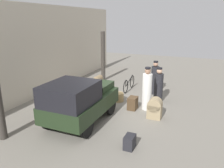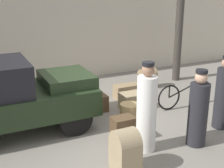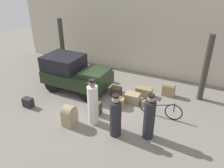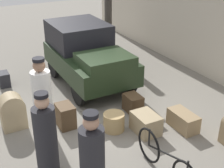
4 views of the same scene
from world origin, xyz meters
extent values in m
plane|color=gray|center=(0.00, 0.00, 0.00)|extent=(30.00, 30.00, 0.00)
cube|color=beige|center=(0.00, 4.08, 2.25)|extent=(16.00, 0.15, 4.50)
cylinder|color=#38332D|center=(-4.05, 2.31, 1.53)|extent=(0.27, 0.27, 3.07)
cylinder|color=#38332D|center=(3.75, 2.31, 1.53)|extent=(0.27, 0.27, 3.07)
cylinder|color=black|center=(-0.89, 1.33, 0.38)|extent=(0.77, 0.12, 0.77)
cylinder|color=black|center=(-0.89, -0.22, 0.38)|extent=(0.77, 0.12, 0.77)
cylinder|color=black|center=(-2.91, 1.33, 0.38)|extent=(0.77, 0.12, 0.77)
cylinder|color=black|center=(-2.91, -0.22, 0.38)|extent=(0.77, 0.12, 0.77)
cube|color=black|center=(-1.90, 0.55, 0.70)|extent=(3.25, 1.71, 0.59)
cube|color=black|center=(-2.63, 0.55, 1.35)|extent=(1.78, 1.57, 0.71)
cube|color=black|center=(-0.84, 0.55, 1.13)|extent=(1.14, 1.33, 0.27)
torus|color=black|center=(2.96, 0.12, 0.35)|extent=(0.71, 0.04, 0.71)
torus|color=black|center=(1.87, 0.12, 0.35)|extent=(0.71, 0.04, 0.71)
cylinder|color=black|center=(2.42, 0.12, 0.53)|extent=(1.10, 0.04, 0.38)
cylinder|color=black|center=(1.87, 0.12, 0.54)|extent=(0.04, 0.04, 0.37)
cylinder|color=black|center=(2.96, 0.12, 0.55)|extent=(0.04, 0.04, 0.40)
cylinder|color=tan|center=(0.61, 0.03, 0.21)|extent=(0.48, 0.48, 0.41)
cylinder|color=#232328|center=(1.28, -1.71, 0.68)|extent=(0.41, 0.41, 1.37)
sphere|color=tan|center=(1.28, -1.71, 1.49)|extent=(0.25, 0.25, 0.25)
cylinder|color=black|center=(1.28, -1.71, 1.62)|extent=(0.24, 0.24, 0.07)
cylinder|color=white|center=(0.19, -1.43, 0.79)|extent=(0.41, 0.41, 1.58)
sphere|color=#936B51|center=(0.19, -1.43, 1.71)|extent=(0.25, 0.25, 0.25)
cylinder|color=black|center=(0.19, -1.43, 1.84)|extent=(0.24, 0.24, 0.07)
cylinder|color=#232328|center=(2.37, -1.30, 0.73)|extent=(0.40, 0.40, 1.46)
sphere|color=tan|center=(2.37, -1.30, 1.58)|extent=(0.25, 0.25, 0.25)
cylinder|color=black|center=(2.37, -1.30, 1.71)|extent=(0.23, 0.23, 0.07)
cube|color=#4C3823|center=(0.09, 0.85, 0.22)|extent=(0.49, 0.36, 0.44)
cube|color=#9E8966|center=(1.02, 0.62, 0.23)|extent=(0.66, 0.48, 0.45)
cube|color=#4C3823|center=(-0.05, -0.88, 0.27)|extent=(0.49, 0.36, 0.55)
cube|color=#937A56|center=(2.34, 1.98, 0.24)|extent=(0.57, 0.36, 0.47)
cylinder|color=#937A56|center=(2.34, 1.98, 0.47)|extent=(0.57, 0.36, 0.36)
cube|color=#232328|center=(-2.97, -1.72, 0.21)|extent=(0.44, 0.29, 0.42)
cube|color=#937A56|center=(1.29, 1.46, 0.20)|extent=(0.75, 0.39, 0.40)
cube|color=#9E8966|center=(-0.57, -1.95, 0.29)|extent=(0.42, 0.54, 0.57)
cylinder|color=#9E8966|center=(-0.57, -1.95, 0.57)|extent=(0.42, 0.54, 0.54)
camera|label=1|loc=(-8.56, -3.50, 3.79)|focal=35.00mm
camera|label=2|loc=(-2.94, -6.34, 3.31)|focal=50.00mm
camera|label=3|loc=(3.93, -7.41, 5.31)|focal=35.00mm
camera|label=4|loc=(5.90, -2.84, 4.01)|focal=50.00mm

